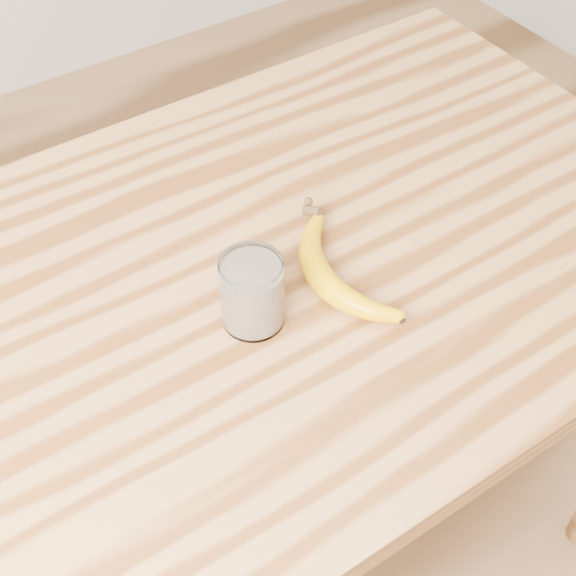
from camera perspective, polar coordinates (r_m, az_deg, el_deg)
table at (r=1.19m, az=0.31°, el=-1.84°), size 1.20×0.80×0.90m
smoothie_glass at (r=0.98m, az=-2.56°, el=-0.35°), size 0.08×0.08×0.10m
banana at (r=1.03m, az=2.42°, el=0.59°), size 0.13×0.31×0.04m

